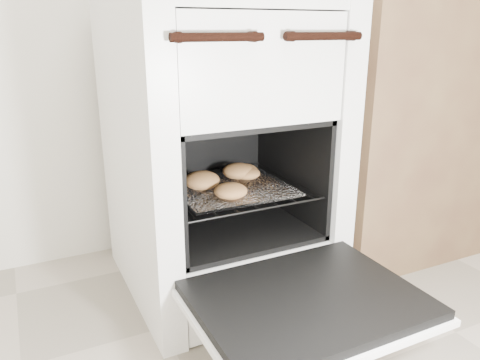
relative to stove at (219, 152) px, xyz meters
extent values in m
cube|color=white|center=(0.00, 0.01, 0.01)|extent=(0.54, 0.58, 0.83)
cylinder|color=black|center=(-0.13, -0.29, 0.32)|extent=(0.20, 0.02, 0.02)
cylinder|color=black|center=(0.13, -0.29, 0.32)|extent=(0.20, 0.02, 0.02)
cube|color=black|center=(0.00, -0.46, -0.22)|extent=(0.47, 0.36, 0.02)
cube|color=white|center=(0.00, -0.46, -0.23)|extent=(0.49, 0.38, 0.01)
cylinder|color=black|center=(-0.19, -0.06, -0.09)|extent=(0.01, 0.38, 0.01)
cylinder|color=black|center=(0.19, -0.06, -0.09)|extent=(0.01, 0.38, 0.01)
cylinder|color=black|center=(0.00, -0.24, -0.09)|extent=(0.39, 0.01, 0.01)
cylinder|color=black|center=(0.00, 0.12, -0.09)|extent=(0.39, 0.01, 0.01)
cylinder|color=black|center=(-0.16, -0.06, -0.09)|extent=(0.01, 0.36, 0.01)
cylinder|color=black|center=(-0.11, -0.06, -0.09)|extent=(0.01, 0.36, 0.01)
cylinder|color=black|center=(-0.05, -0.06, -0.09)|extent=(0.01, 0.36, 0.01)
cylinder|color=black|center=(0.00, -0.06, -0.09)|extent=(0.01, 0.36, 0.01)
cylinder|color=black|center=(0.05, -0.06, -0.09)|extent=(0.01, 0.36, 0.01)
cylinder|color=black|center=(0.11, -0.06, -0.09)|extent=(0.01, 0.36, 0.01)
cylinder|color=black|center=(0.16, -0.06, -0.09)|extent=(0.01, 0.36, 0.01)
cube|color=white|center=(0.00, -0.08, -0.08)|extent=(0.31, 0.27, 0.01)
ellipsoid|color=#BA834A|center=(0.07, -0.01, -0.06)|extent=(0.12, 0.12, 0.04)
ellipsoid|color=#BA834A|center=(0.07, -0.03, -0.06)|extent=(0.10, 0.10, 0.03)
ellipsoid|color=#BA834A|center=(-0.04, -0.15, -0.06)|extent=(0.11, 0.11, 0.04)
ellipsoid|color=#BA834A|center=(-0.08, -0.06, -0.06)|extent=(0.11, 0.11, 0.05)
ellipsoid|color=#BA834A|center=(0.05, -0.02, -0.06)|extent=(0.13, 0.13, 0.04)
cube|color=brown|center=(0.77, 0.05, 0.02)|extent=(0.87, 0.58, 0.86)
camera|label=1|loc=(-0.51, -1.17, 0.33)|focal=35.00mm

